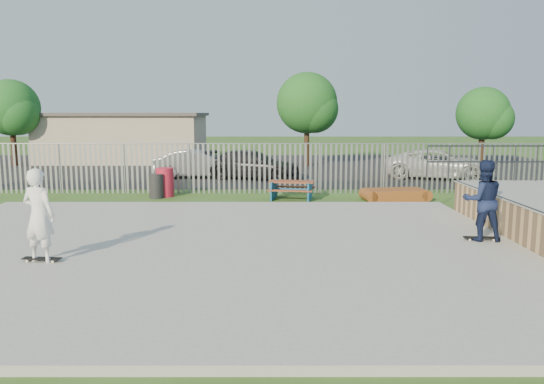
{
  "coord_description": "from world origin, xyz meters",
  "views": [
    {
      "loc": [
        1.69,
        -12.1,
        3.22
      ],
      "look_at": [
        1.7,
        2.0,
        1.1
      ],
      "focal_mm": 35.0,
      "sensor_mm": 36.0,
      "label": 1
    }
  ],
  "objects_px": {
    "trash_bin_grey": "(156,186)",
    "skater_navy": "(483,200)",
    "tree_right": "(483,114)",
    "tree_left": "(11,108)",
    "trash_bin_red": "(165,182)",
    "car_silver": "(197,164)",
    "picnic_table": "(292,190)",
    "funbox": "(395,195)",
    "car_dark": "(253,165)",
    "car_white": "(439,164)",
    "tree_mid": "(307,103)",
    "skater_white": "(39,215)"
  },
  "relations": [
    {
      "from": "tree_right",
      "to": "skater_white",
      "type": "relative_size",
      "value": 2.4
    },
    {
      "from": "trash_bin_red",
      "to": "car_dark",
      "type": "xyz_separation_m",
      "value": [
        3.19,
        5.44,
        0.15
      ]
    },
    {
      "from": "funbox",
      "to": "car_silver",
      "type": "bearing_deg",
      "value": 133.65
    },
    {
      "from": "trash_bin_grey",
      "to": "skater_white",
      "type": "distance_m",
      "value": 9.22
    },
    {
      "from": "funbox",
      "to": "tree_left",
      "type": "xyz_separation_m",
      "value": [
        -20.19,
        12.73,
        3.28
      ]
    },
    {
      "from": "trash_bin_red",
      "to": "trash_bin_grey",
      "type": "bearing_deg",
      "value": -125.67
    },
    {
      "from": "trash_bin_grey",
      "to": "tree_right",
      "type": "xyz_separation_m",
      "value": [
        16.57,
        10.94,
        2.69
      ]
    },
    {
      "from": "tree_mid",
      "to": "car_white",
      "type": "bearing_deg",
      "value": -45.59
    },
    {
      "from": "funbox",
      "to": "tree_left",
      "type": "distance_m",
      "value": 24.1
    },
    {
      "from": "trash_bin_grey",
      "to": "tree_left",
      "type": "bearing_deg",
      "value": 132.61
    },
    {
      "from": "picnic_table",
      "to": "car_white",
      "type": "xyz_separation_m",
      "value": [
        7.41,
        6.11,
        0.38
      ]
    },
    {
      "from": "picnic_table",
      "to": "trash_bin_grey",
      "type": "xyz_separation_m",
      "value": [
        -5.13,
        0.27,
        0.11
      ]
    },
    {
      "from": "car_dark",
      "to": "tree_left",
      "type": "relative_size",
      "value": 0.91
    },
    {
      "from": "tree_right",
      "to": "funbox",
      "type": "bearing_deg",
      "value": -123.64
    },
    {
      "from": "trash_bin_red",
      "to": "skater_navy",
      "type": "relative_size",
      "value": 0.57
    },
    {
      "from": "tree_left",
      "to": "tree_right",
      "type": "xyz_separation_m",
      "value": [
        27.81,
        -1.28,
        -0.34
      ]
    },
    {
      "from": "picnic_table",
      "to": "car_white",
      "type": "height_order",
      "value": "car_white"
    },
    {
      "from": "trash_bin_grey",
      "to": "car_dark",
      "type": "distance_m",
      "value": 6.75
    },
    {
      "from": "trash_bin_red",
      "to": "car_silver",
      "type": "bearing_deg",
      "value": 85.44
    },
    {
      "from": "trash_bin_grey",
      "to": "tree_mid",
      "type": "bearing_deg",
      "value": 61.69
    },
    {
      "from": "tree_left",
      "to": "skater_navy",
      "type": "relative_size",
      "value": 2.66
    },
    {
      "from": "picnic_table",
      "to": "trash_bin_red",
      "type": "distance_m",
      "value": 4.92
    },
    {
      "from": "tree_mid",
      "to": "skater_white",
      "type": "relative_size",
      "value": 2.86
    },
    {
      "from": "picnic_table",
      "to": "tree_mid",
      "type": "relative_size",
      "value": 0.33
    },
    {
      "from": "funbox",
      "to": "tree_mid",
      "type": "xyz_separation_m",
      "value": [
        -2.47,
        12.54,
        3.56
      ]
    },
    {
      "from": "funbox",
      "to": "trash_bin_grey",
      "type": "xyz_separation_m",
      "value": [
        -8.95,
        0.51,
        0.25
      ]
    },
    {
      "from": "trash_bin_red",
      "to": "car_white",
      "type": "relative_size",
      "value": 0.22
    },
    {
      "from": "tree_mid",
      "to": "skater_navy",
      "type": "distance_m",
      "value": 19.76
    },
    {
      "from": "car_white",
      "to": "car_dark",
      "type": "bearing_deg",
      "value": 107.97
    },
    {
      "from": "trash_bin_grey",
      "to": "tree_right",
      "type": "bearing_deg",
      "value": 33.43
    },
    {
      "from": "skater_navy",
      "to": "trash_bin_red",
      "type": "bearing_deg",
      "value": -36.58
    },
    {
      "from": "tree_right",
      "to": "car_dark",
      "type": "bearing_deg",
      "value": -158.59
    },
    {
      "from": "picnic_table",
      "to": "funbox",
      "type": "relative_size",
      "value": 0.85
    },
    {
      "from": "trash_bin_grey",
      "to": "skater_navy",
      "type": "height_order",
      "value": "skater_navy"
    },
    {
      "from": "trash_bin_red",
      "to": "skater_white",
      "type": "height_order",
      "value": "skater_white"
    },
    {
      "from": "tree_right",
      "to": "skater_navy",
      "type": "distance_m",
      "value": 19.71
    },
    {
      "from": "car_dark",
      "to": "car_white",
      "type": "relative_size",
      "value": 0.92
    },
    {
      "from": "car_silver",
      "to": "tree_mid",
      "type": "relative_size",
      "value": 0.75
    },
    {
      "from": "car_dark",
      "to": "tree_left",
      "type": "height_order",
      "value": "tree_left"
    },
    {
      "from": "trash_bin_red",
      "to": "tree_right",
      "type": "distance_m",
      "value": 19.62
    },
    {
      "from": "trash_bin_grey",
      "to": "tree_right",
      "type": "distance_m",
      "value": 20.04
    },
    {
      "from": "skater_white",
      "to": "tree_mid",
      "type": "bearing_deg",
      "value": -92.27
    },
    {
      "from": "car_silver",
      "to": "tree_right",
      "type": "distance_m",
      "value": 16.75
    },
    {
      "from": "trash_bin_red",
      "to": "car_dark",
      "type": "bearing_deg",
      "value": 59.58
    },
    {
      "from": "picnic_table",
      "to": "tree_mid",
      "type": "height_order",
      "value": "tree_mid"
    },
    {
      "from": "car_white",
      "to": "car_silver",
      "type": "bearing_deg",
      "value": 106.31
    },
    {
      "from": "trash_bin_grey",
      "to": "skater_white",
      "type": "height_order",
      "value": "skater_white"
    },
    {
      "from": "car_silver",
      "to": "tree_right",
      "type": "height_order",
      "value": "tree_right"
    },
    {
      "from": "car_silver",
      "to": "tree_mid",
      "type": "height_order",
      "value": "tree_mid"
    },
    {
      "from": "trash_bin_red",
      "to": "skater_navy",
      "type": "distance_m",
      "value": 12.0
    }
  ]
}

